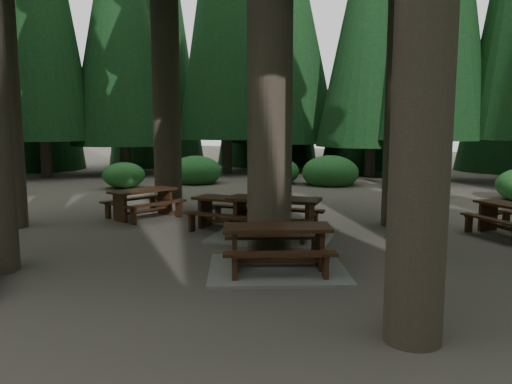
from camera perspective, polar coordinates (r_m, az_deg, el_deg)
The scene contains 7 objects.
ground at distance 9.89m, azimuth -3.18°, elevation -6.75°, with size 80.00×80.00×0.00m, color #4D473F.
picnic_table_a at distance 8.53m, azimuth 2.44°, elevation -7.27°, with size 2.95×2.81×0.78m.
picnic_table_b at distance 13.55m, azimuth -12.76°, elevation -0.78°, with size 1.82×2.07×0.77m.
picnic_table_c at distance 11.06m, azimuth 2.06°, elevation -3.54°, with size 2.92×2.57×0.87m.
picnic_table_d at distance 12.39m, azimuth 27.18°, elevation -2.38°, with size 2.13×2.11×0.72m.
picnic_table_f at distance 11.76m, azimuth -2.94°, elevation -1.90°, with size 1.78×1.45×0.76m.
shrub_ring at distance 10.11m, azimuth 2.45°, elevation -4.09°, with size 23.86×24.64×1.49m.
Camera 1 is at (5.00, -8.17, 2.48)m, focal length 35.00 mm.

